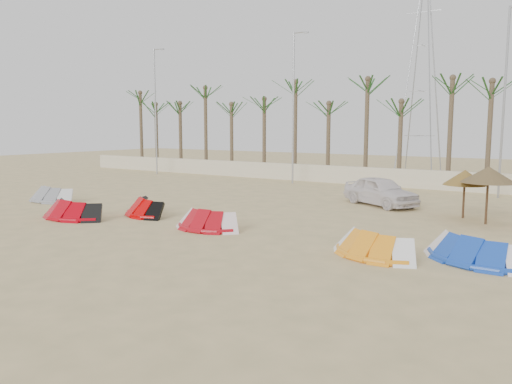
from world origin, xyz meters
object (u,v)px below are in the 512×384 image
Objects in this scene: kite_blue at (478,248)px; parasol_left at (465,178)px; kite_grey at (56,193)px; kite_orange at (375,243)px; parasol_mid at (488,175)px; car at (380,191)px; kite_red_mid at (149,206)px; kite_red_right at (211,219)px; kite_red_left at (78,208)px.

kite_blue is 1.71× the size of parasol_left.
kite_grey is 1.53× the size of parasol_left.
kite_blue is at bearing 20.12° from kite_orange.
parasol_left reaches higher than kite_blue.
kite_orange is at bearing -4.96° from kite_grey.
parasol_mid reaches higher than car.
parasol_left is at bearing 29.83° from kite_red_mid.
parasol_left reaches higher than car.
kite_red_right is 0.78× the size of kite_blue.
kite_red_mid is 15.39m from parasol_mid.
kite_red_mid is 11.88m from kite_orange.
kite_red_left is 17.11m from kite_blue.
car reaches higher than kite_grey.
kite_blue is at bearing -1.59° from kite_grey.
parasol_mid reaches higher than kite_grey.
kite_red_mid and kite_orange have the same top height.
kite_blue is 8.05m from parasol_left.
car reaches higher than kite_blue.
kite_grey is 1.15× the size of kite_red_right.
kite_red_left is 0.81× the size of car.
parasol_mid is (21.70, 6.04, 1.74)m from kite_grey.
kite_red_mid is at bearing 173.20° from kite_orange.
kite_red_mid is 4.72m from kite_red_right.
kite_orange is at bearing -6.80° from kite_red_mid.
car is at bearing 46.75° from kite_red_left.
kite_red_right is at bearing -134.39° from parasol_left.
kite_grey is 19.65m from kite_orange.
kite_red_left is (5.52, -2.64, 0.00)m from kite_grey.
kite_blue is at bearing -115.51° from car.
car reaches higher than kite_orange.
parasol_mid is (16.18, 8.69, 1.73)m from kite_red_left.
parasol_left is at bearing 83.50° from kite_orange.
kite_blue is at bearing 6.78° from kite_red_left.
parasol_mid is at bearing -41.62° from parasol_left.
parasol_mid is at bearing -84.73° from car.
kite_orange is 0.75× the size of car.
kite_red_mid is (2.26, 2.35, -0.00)m from kite_red_left.
kite_red_left is at bearing -169.10° from kite_red_right.
kite_red_left is at bearing -151.77° from parasol_mid.
kite_orange is at bearing -2.98° from kite_red_right.
parasol_mid is 0.55× the size of car.
kite_red_left is 1.04× the size of kite_red_mid.
kite_grey is at bearing 177.86° from kite_red_mid.
kite_red_right is at bearing -170.95° from car.
kite_red_mid is 0.77× the size of car.
kite_orange is at bearing -131.66° from car.
kite_red_left is at bearing -147.23° from parasol_left.
kite_blue is (2.93, 1.07, 0.00)m from kite_orange.
kite_red_right is 7.21m from kite_orange.
kite_red_mid is 12.15m from car.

